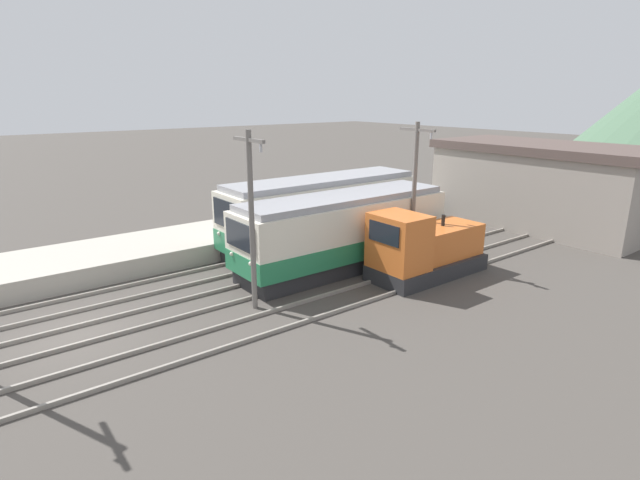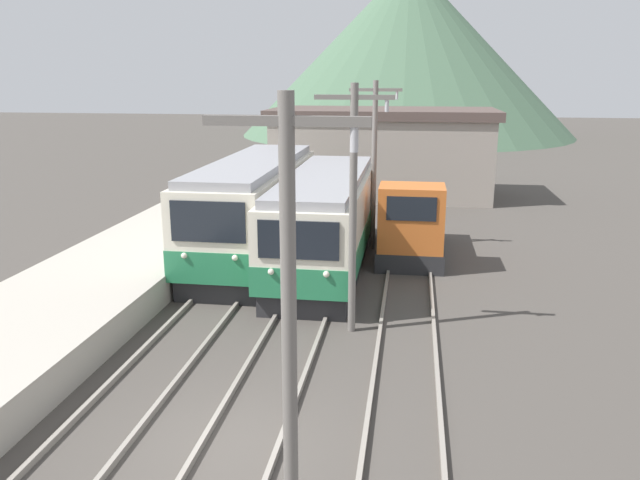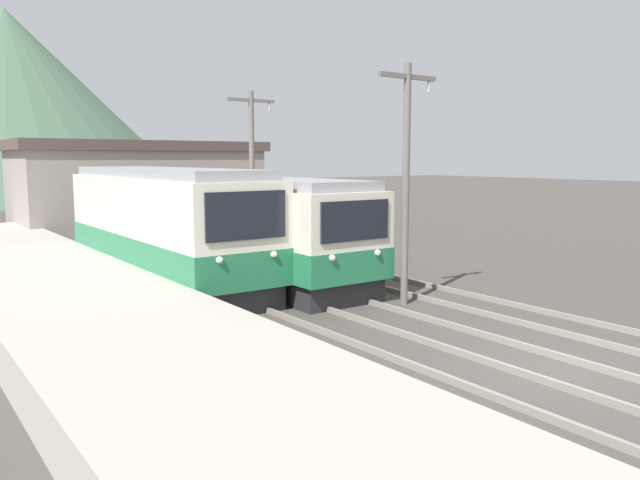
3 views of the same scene
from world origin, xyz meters
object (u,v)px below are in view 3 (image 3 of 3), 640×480
Objects in this scene: shunting_locomotive at (298,232)px; catenary_mast_mid at (406,175)px; commuter_train_center at (256,232)px; commuter_train_left at (165,231)px; catenary_mast_far at (252,170)px.

catenary_mast_mid is (-1.49, -7.56, 2.38)m from shunting_locomotive.
catenary_mast_mid reaches higher than shunting_locomotive.
commuter_train_center is 1.92× the size of shunting_locomotive.
catenary_mast_far reaches higher than commuter_train_left.
shunting_locomotive is 0.84× the size of catenary_mast_mid.
catenary_mast_mid is 8.44m from catenary_mast_far.
catenary_mast_mid is at bearing -90.00° from catenary_mast_far.
commuter_train_center is (2.80, -0.93, -0.13)m from commuter_train_left.
catenary_mast_mid is (1.51, -5.55, 1.99)m from commuter_train_center.
commuter_train_left is 1.65× the size of catenary_mast_far.
commuter_train_center is 1.62× the size of catenary_mast_mid.
commuter_train_center reaches higher than shunting_locomotive.
commuter_train_left is at bearing -155.66° from catenary_mast_far.
commuter_train_center is at bearing -146.15° from shunting_locomotive.
catenary_mast_far is (1.51, 2.88, 1.99)m from commuter_train_center.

